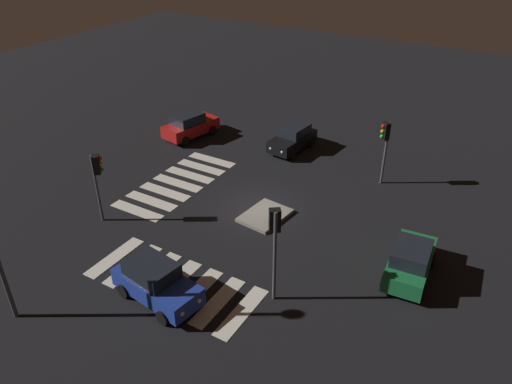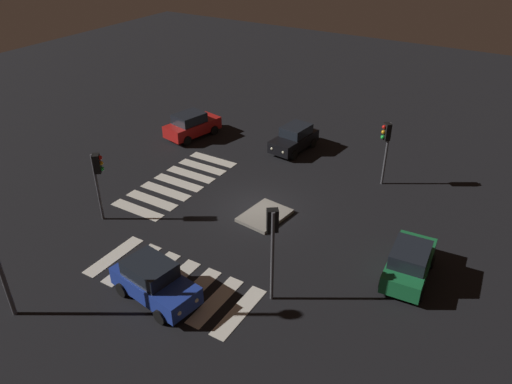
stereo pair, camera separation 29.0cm
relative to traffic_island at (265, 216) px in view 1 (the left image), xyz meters
name	(u,v)px [view 1 (the left image)]	position (x,y,z in m)	size (l,w,h in m)	color
ground_plane	(256,208)	(-0.50, -0.84, -0.09)	(80.00, 80.00, 0.00)	black
traffic_island	(265,216)	(0.00, 0.00, 0.00)	(2.77, 2.21, 0.18)	gray
car_black	(293,138)	(-7.97, -2.46, 0.71)	(3.87, 2.08, 1.63)	black
car_blue	(156,282)	(7.50, -0.80, 0.74)	(2.27, 4.07, 1.70)	#1E389E
car_green	(410,261)	(0.87, 7.68, 0.73)	(3.95, 2.04, 1.67)	#196B38
car_red	(190,125)	(-6.17, -9.48, 0.76)	(4.18, 2.48, 1.73)	red
traffic_light_west	(385,138)	(-6.45, 3.92, 2.78)	(0.53, 0.54, 3.78)	#47474C
traffic_light_east	(97,172)	(4.39, -6.91, 2.70)	(0.54, 0.53, 3.68)	#47474C
traffic_light_north	(275,233)	(4.98, 3.24, 3.12)	(0.53, 0.54, 4.24)	#47474C
crosswalk_near	(178,183)	(-0.50, -6.13, -0.08)	(7.60, 3.20, 0.02)	silver
crosswalk_side	(174,283)	(6.45, -0.84, -0.08)	(3.20, 7.60, 0.02)	silver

